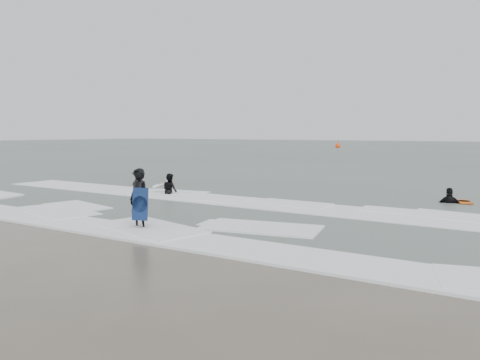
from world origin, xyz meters
The scene contains 9 objects.
ground centered at (0.00, 0.00, 0.00)m, with size 320.00×320.00×0.00m, color brown.
sea centered at (0.00, 80.00, 0.06)m, with size 320.00×320.00×0.00m, color #47544C.
surfer_centre centered at (-0.29, -0.18, 0.00)m, with size 0.69×0.45×1.90m, color black.
surfer_wading centered at (-4.77, 6.34, 0.00)m, with size 0.77×0.60×1.59m, color black.
surfer_breaker centered at (-8.84, 8.33, 0.00)m, with size 1.15×0.66×1.79m, color black.
surfer_right_near centered at (6.77, 10.47, 0.00)m, with size 1.07×0.45×1.83m, color black.
surf_foam centered at (0.00, 3.70, 0.04)m, with size 30.03×9.06×0.09m.
bodyboards centered at (0.70, 5.62, 0.50)m, with size 13.36×11.87×1.25m.
buoy centered at (-23.21, 76.41, 0.42)m, with size 1.00×1.00×1.65m.
Camera 1 is at (9.78, -10.26, 2.93)m, focal length 35.00 mm.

